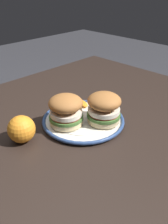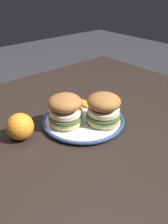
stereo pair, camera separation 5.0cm
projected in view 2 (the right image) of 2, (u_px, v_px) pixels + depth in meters
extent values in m
cube|color=black|center=(88.00, 129.00, 0.81)|extent=(1.24, 1.08, 0.03)
cube|color=black|center=(101.00, 114.00, 1.63)|extent=(0.06, 0.06, 0.70)
cylinder|color=silver|center=(84.00, 121.00, 0.82)|extent=(0.26, 0.26, 0.01)
torus|color=navy|center=(84.00, 119.00, 0.82)|extent=(0.28, 0.28, 0.01)
cylinder|color=silver|center=(84.00, 119.00, 0.82)|extent=(0.20, 0.20, 0.00)
cylinder|color=beige|center=(103.00, 119.00, 0.79)|extent=(0.11, 0.11, 0.02)
cylinder|color=#477033|center=(103.00, 115.00, 0.78)|extent=(0.11, 0.11, 0.01)
cylinder|color=#BC3828|center=(103.00, 113.00, 0.78)|extent=(0.10, 0.10, 0.01)
cylinder|color=silver|center=(103.00, 111.00, 0.77)|extent=(0.11, 0.11, 0.01)
ellipsoid|color=#A36633|center=(104.00, 102.00, 0.76)|extent=(0.15, 0.15, 0.05)
cylinder|color=beige|center=(66.00, 120.00, 0.78)|extent=(0.11, 0.11, 0.02)
cylinder|color=#477033|center=(66.00, 116.00, 0.78)|extent=(0.11, 0.11, 0.01)
cylinder|color=#BC3828|center=(65.00, 114.00, 0.77)|extent=(0.10, 0.10, 0.01)
cylinder|color=silver|center=(65.00, 112.00, 0.77)|extent=(0.11, 0.11, 0.01)
ellipsoid|color=#A36633|center=(65.00, 103.00, 0.75)|extent=(0.15, 0.15, 0.05)
torus|color=orange|center=(75.00, 109.00, 0.86)|extent=(0.07, 0.07, 0.01)
cylinder|color=#F4E5C6|center=(75.00, 110.00, 0.86)|extent=(0.03, 0.03, 0.00)
ellipsoid|color=orange|center=(106.00, 109.00, 0.86)|extent=(0.06, 0.08, 0.01)
ellipsoid|color=orange|center=(85.00, 103.00, 0.90)|extent=(0.05, 0.07, 0.01)
sphere|color=orange|center=(20.00, 127.00, 0.72)|extent=(0.08, 0.08, 0.08)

